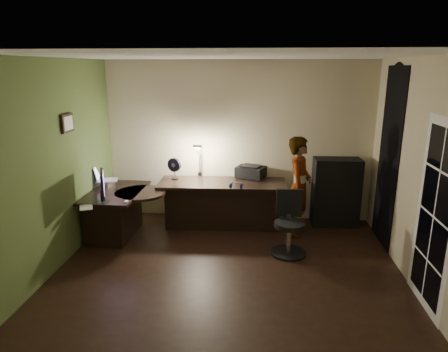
# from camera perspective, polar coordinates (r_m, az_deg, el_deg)

# --- Properties ---
(floor) EXTENTS (4.50, 4.00, 0.01)m
(floor) POSITION_cam_1_polar(r_m,az_deg,el_deg) (5.37, 0.55, -13.45)
(floor) COLOR black
(floor) RESTS_ON ground
(ceiling) EXTENTS (4.50, 4.00, 0.01)m
(ceiling) POSITION_cam_1_polar(r_m,az_deg,el_deg) (4.71, 0.64, 16.83)
(ceiling) COLOR silver
(ceiling) RESTS_ON floor
(wall_back) EXTENTS (4.50, 0.01, 2.70)m
(wall_back) POSITION_cam_1_polar(r_m,az_deg,el_deg) (6.82, 2.02, 4.93)
(wall_back) COLOR #BEB28A
(wall_back) RESTS_ON floor
(wall_front) EXTENTS (4.50, 0.01, 2.70)m
(wall_front) POSITION_cam_1_polar(r_m,az_deg,el_deg) (2.98, -2.69, -9.11)
(wall_front) COLOR #BEB28A
(wall_front) RESTS_ON floor
(wall_left) EXTENTS (0.01, 4.00, 2.70)m
(wall_left) POSITION_cam_1_polar(r_m,az_deg,el_deg) (5.53, -23.40, 1.17)
(wall_left) COLOR #BEB28A
(wall_left) RESTS_ON floor
(wall_right) EXTENTS (0.01, 4.00, 2.70)m
(wall_right) POSITION_cam_1_polar(r_m,az_deg,el_deg) (5.20, 26.22, 0.01)
(wall_right) COLOR #BEB28A
(wall_right) RESTS_ON floor
(green_wall_overlay) EXTENTS (0.00, 4.00, 2.70)m
(green_wall_overlay) POSITION_cam_1_polar(r_m,az_deg,el_deg) (5.52, -23.27, 1.17)
(green_wall_overlay) COLOR #4A602C
(green_wall_overlay) RESTS_ON floor
(arched_doorway) EXTENTS (0.01, 0.90, 2.60)m
(arched_doorway) POSITION_cam_1_polar(r_m,az_deg,el_deg) (6.26, 22.46, 2.34)
(arched_doorway) COLOR black
(arched_doorway) RESTS_ON floor
(french_door) EXTENTS (0.02, 0.92, 2.10)m
(french_door) POSITION_cam_1_polar(r_m,az_deg,el_deg) (4.78, 27.83, -5.20)
(french_door) COLOR white
(french_door) RESTS_ON floor
(framed_picture) EXTENTS (0.04, 0.30, 0.25)m
(framed_picture) POSITION_cam_1_polar(r_m,az_deg,el_deg) (5.81, -21.53, 7.05)
(framed_picture) COLOR black
(framed_picture) RESTS_ON wall_left
(desk_left) EXTENTS (0.77, 1.26, 0.72)m
(desk_left) POSITION_cam_1_polar(r_m,az_deg,el_deg) (6.51, -14.99, -5.15)
(desk_left) COLOR black
(desk_left) RESTS_ON floor
(desk_right) EXTENTS (2.09, 0.79, 0.77)m
(desk_right) POSITION_cam_1_polar(r_m,az_deg,el_deg) (6.59, -0.22, -4.11)
(desk_right) COLOR black
(desk_right) RESTS_ON floor
(cabinet) EXTENTS (0.77, 0.41, 1.14)m
(cabinet) POSITION_cam_1_polar(r_m,az_deg,el_deg) (6.89, 15.67, -2.23)
(cabinet) COLOR black
(cabinet) RESTS_ON floor
(laptop_stand) EXTENTS (0.27, 0.24, 0.10)m
(laptop_stand) POSITION_cam_1_polar(r_m,az_deg,el_deg) (6.73, -16.65, -1.00)
(laptop_stand) COLOR silver
(laptop_stand) RESTS_ON desk_left
(laptop) EXTENTS (0.43, 0.41, 0.24)m
(laptop) POSITION_cam_1_polar(r_m,az_deg,el_deg) (6.67, -16.44, 0.38)
(laptop) COLOR silver
(laptop) RESTS_ON laptop_stand
(monitor) EXTENTS (0.28, 0.50, 0.33)m
(monitor) POSITION_cam_1_polar(r_m,az_deg,el_deg) (5.91, -17.08, -2.13)
(monitor) COLOR black
(monitor) RESTS_ON desk_left
(mouse) EXTENTS (0.06, 0.09, 0.03)m
(mouse) POSITION_cam_1_polar(r_m,az_deg,el_deg) (5.86, -13.82, -3.56)
(mouse) COLOR silver
(mouse) RESTS_ON desk_left
(phone) EXTENTS (0.11, 0.16, 0.01)m
(phone) POSITION_cam_1_polar(r_m,az_deg,el_deg) (6.21, -11.03, -2.42)
(phone) COLOR black
(phone) RESTS_ON desk_left
(pen) EXTENTS (0.02, 0.15, 0.01)m
(pen) POSITION_cam_1_polar(r_m,az_deg,el_deg) (6.16, -10.45, -2.55)
(pen) COLOR black
(pen) RESTS_ON desk_left
(speaker) EXTENTS (0.08, 0.08, 0.17)m
(speaker) POSITION_cam_1_polar(r_m,az_deg,el_deg) (5.98, -16.94, -2.74)
(speaker) COLOR black
(speaker) RESTS_ON desk_left
(notepad) EXTENTS (0.25, 0.28, 0.01)m
(notepad) POSITION_cam_1_polar(r_m,az_deg,el_deg) (5.81, -19.10, -4.25)
(notepad) COLOR silver
(notepad) RESTS_ON desk_left
(desk_fan) EXTENTS (0.26, 0.20, 0.35)m
(desk_fan) POSITION_cam_1_polar(r_m,az_deg,el_deg) (6.63, -7.08, 1.10)
(desk_fan) COLOR black
(desk_fan) RESTS_ON desk_right
(headphones) EXTENTS (0.22, 0.14, 0.10)m
(headphones) POSITION_cam_1_polar(r_m,az_deg,el_deg) (6.11, 1.73, -1.31)
(headphones) COLOR navy
(headphones) RESTS_ON desk_right
(printer) EXTENTS (0.54, 0.49, 0.20)m
(printer) POSITION_cam_1_polar(r_m,az_deg,el_deg) (6.72, 3.85, 0.68)
(printer) COLOR black
(printer) RESTS_ON desk_right
(desk_lamp) EXTENTS (0.22, 0.30, 0.59)m
(desk_lamp) POSITION_cam_1_polar(r_m,az_deg,el_deg) (6.77, -3.50, 2.50)
(desk_lamp) COLOR black
(desk_lamp) RESTS_ON desk_right
(office_chair) EXTENTS (0.52, 0.52, 0.90)m
(office_chair) POSITION_cam_1_polar(r_m,az_deg,el_deg) (5.70, 9.36, -6.82)
(office_chair) COLOR black
(office_chair) RESTS_ON floor
(person) EXTENTS (0.50, 0.64, 1.58)m
(person) POSITION_cam_1_polar(r_m,az_deg,el_deg) (6.28, 10.67, -1.54)
(person) COLOR #D8A88C
(person) RESTS_ON floor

